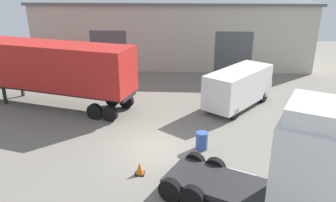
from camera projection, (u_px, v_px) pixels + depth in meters
ground_plane at (156, 150)px, 15.93m from camera, size 60.00×60.00×0.00m
warehouse_building at (173, 30)px, 32.39m from camera, size 25.11×9.99×5.89m
tractor_unit_white at (301, 168)px, 10.59m from camera, size 6.74×4.96×4.38m
container_trailer_grey at (51, 67)px, 20.55m from camera, size 11.20×5.33×4.08m
delivery_van_white at (240, 86)px, 20.87m from camera, size 4.94×5.57×2.46m
oil_drum at (202, 141)px, 15.85m from camera, size 0.58×0.58×0.88m
traffic_cone at (140, 169)px, 13.87m from camera, size 0.40×0.40×0.55m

